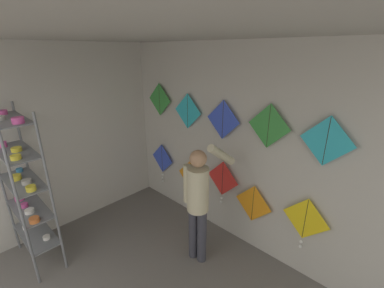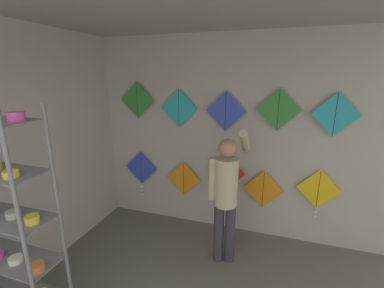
{
  "view_description": "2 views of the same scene",
  "coord_description": "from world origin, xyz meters",
  "px_view_note": "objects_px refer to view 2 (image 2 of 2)",
  "views": [
    {
      "loc": [
        2.03,
        1.06,
        2.68
      ],
      "look_at": [
        -0.35,
        3.54,
        1.42
      ],
      "focal_mm": 24.0,
      "sensor_mm": 36.0,
      "label": 1
    },
    {
      "loc": [
        0.64,
        0.37,
        2.27
      ],
      "look_at": [
        -0.4,
        3.54,
        1.36
      ],
      "focal_mm": 24.0,
      "sensor_mm": 36.0,
      "label": 2
    }
  ],
  "objects_px": {
    "kite_4": "(318,191)",
    "shopkeeper": "(226,190)",
    "kite_2": "(226,174)",
    "kite_7": "(225,111)",
    "kite_9": "(335,115)",
    "kite_0": "(141,170)",
    "kite_1": "(183,179)",
    "kite_3": "(263,189)",
    "kite_6": "(179,108)",
    "shelf_rack": "(2,217)",
    "kite_5": "(137,100)",
    "kite_8": "(278,110)"
  },
  "relations": [
    {
      "from": "shopkeeper",
      "to": "kite_4",
      "type": "height_order",
      "value": "shopkeeper"
    },
    {
      "from": "shelf_rack",
      "to": "kite_3",
      "type": "xyz_separation_m",
      "value": [
        1.94,
        2.15,
        -0.44
      ]
    },
    {
      "from": "kite_6",
      "to": "kite_2",
      "type": "bearing_deg",
      "value": -0.06
    },
    {
      "from": "shelf_rack",
      "to": "kite_6",
      "type": "xyz_separation_m",
      "value": [
        0.7,
        2.15,
        0.63
      ]
    },
    {
      "from": "kite_3",
      "to": "kite_5",
      "type": "height_order",
      "value": "kite_5"
    },
    {
      "from": "shopkeeper",
      "to": "kite_2",
      "type": "relative_size",
      "value": 2.47
    },
    {
      "from": "kite_4",
      "to": "kite_8",
      "type": "bearing_deg",
      "value": 179.93
    },
    {
      "from": "kite_9",
      "to": "kite_3",
      "type": "bearing_deg",
      "value": 180.0
    },
    {
      "from": "shopkeeper",
      "to": "kite_1",
      "type": "height_order",
      "value": "shopkeeper"
    },
    {
      "from": "shopkeeper",
      "to": "kite_0",
      "type": "relative_size",
      "value": 2.24
    },
    {
      "from": "shopkeeper",
      "to": "kite_4",
      "type": "bearing_deg",
      "value": 21.7
    },
    {
      "from": "shelf_rack",
      "to": "kite_5",
      "type": "relative_size",
      "value": 3.82
    },
    {
      "from": "kite_2",
      "to": "kite_9",
      "type": "distance_m",
      "value": 1.57
    },
    {
      "from": "shelf_rack",
      "to": "kite_4",
      "type": "xyz_separation_m",
      "value": [
        2.62,
        2.14,
        -0.36
      ]
    },
    {
      "from": "kite_9",
      "to": "kite_0",
      "type": "bearing_deg",
      "value": -179.98
    },
    {
      "from": "kite_6",
      "to": "kite_7",
      "type": "distance_m",
      "value": 0.67
    },
    {
      "from": "kite_4",
      "to": "kite_5",
      "type": "xyz_separation_m",
      "value": [
        -2.59,
        0.0,
        1.09
      ]
    },
    {
      "from": "kite_4",
      "to": "kite_8",
      "type": "height_order",
      "value": "kite_8"
    },
    {
      "from": "shopkeeper",
      "to": "kite_9",
      "type": "relative_size",
      "value": 3.1
    },
    {
      "from": "shopkeeper",
      "to": "kite_7",
      "type": "xyz_separation_m",
      "value": [
        -0.16,
        0.65,
        0.84
      ]
    },
    {
      "from": "kite_5",
      "to": "kite_6",
      "type": "height_order",
      "value": "kite_5"
    },
    {
      "from": "kite_1",
      "to": "kite_3",
      "type": "relative_size",
      "value": 1.0
    },
    {
      "from": "kite_7",
      "to": "shelf_rack",
      "type": "bearing_deg",
      "value": -122.59
    },
    {
      "from": "shelf_rack",
      "to": "kite_9",
      "type": "relative_size",
      "value": 3.82
    },
    {
      "from": "kite_7",
      "to": "kite_1",
      "type": "bearing_deg",
      "value": 180.0
    },
    {
      "from": "kite_3",
      "to": "kite_7",
      "type": "bearing_deg",
      "value": 180.0
    },
    {
      "from": "shelf_rack",
      "to": "kite_3",
      "type": "bearing_deg",
      "value": 47.91
    },
    {
      "from": "kite_5",
      "to": "kite_9",
      "type": "xyz_separation_m",
      "value": [
        2.65,
        0.0,
        -0.09
      ]
    },
    {
      "from": "shelf_rack",
      "to": "kite_1",
      "type": "xyz_separation_m",
      "value": [
        0.76,
        2.15,
        -0.44
      ]
    },
    {
      "from": "kite_7",
      "to": "kite_9",
      "type": "distance_m",
      "value": 1.32
    },
    {
      "from": "kite_5",
      "to": "kite_7",
      "type": "relative_size",
      "value": 1.0
    },
    {
      "from": "kite_4",
      "to": "shopkeeper",
      "type": "bearing_deg",
      "value": -149.06
    },
    {
      "from": "kite_7",
      "to": "kite_9",
      "type": "xyz_separation_m",
      "value": [
        1.32,
        0.0,
        0.02
      ]
    },
    {
      "from": "kite_2",
      "to": "kite_8",
      "type": "height_order",
      "value": "kite_8"
    },
    {
      "from": "shopkeeper",
      "to": "kite_7",
      "type": "distance_m",
      "value": 1.08
    },
    {
      "from": "kite_8",
      "to": "kite_9",
      "type": "relative_size",
      "value": 1.0
    },
    {
      "from": "shelf_rack",
      "to": "kite_7",
      "type": "xyz_separation_m",
      "value": [
        1.37,
        2.15,
        0.62
      ]
    },
    {
      "from": "kite_3",
      "to": "kite_4",
      "type": "height_order",
      "value": "kite_4"
    },
    {
      "from": "kite_6",
      "to": "shopkeeper",
      "type": "bearing_deg",
      "value": -38.08
    },
    {
      "from": "shopkeeper",
      "to": "kite_7",
      "type": "bearing_deg",
      "value": 94.77
    },
    {
      "from": "kite_6",
      "to": "kite_9",
      "type": "height_order",
      "value": "kite_9"
    },
    {
      "from": "kite_5",
      "to": "kite_8",
      "type": "relative_size",
      "value": 1.0
    },
    {
      "from": "kite_2",
      "to": "kite_7",
      "type": "xyz_separation_m",
      "value": [
        -0.04,
        0.0,
        0.9
      ]
    },
    {
      "from": "shelf_rack",
      "to": "kite_8",
      "type": "height_order",
      "value": "kite_8"
    },
    {
      "from": "kite_1",
      "to": "kite_3",
      "type": "xyz_separation_m",
      "value": [
        1.18,
        0.0,
        -0.0
      ]
    },
    {
      "from": "kite_6",
      "to": "kite_1",
      "type": "bearing_deg",
      "value": 0.0
    },
    {
      "from": "kite_1",
      "to": "kite_4",
      "type": "bearing_deg",
      "value": -0.02
    },
    {
      "from": "kite_0",
      "to": "kite_5",
      "type": "distance_m",
      "value": 1.11
    },
    {
      "from": "shelf_rack",
      "to": "shopkeeper",
      "type": "xyz_separation_m",
      "value": [
        1.53,
        1.49,
        -0.22
      ]
    },
    {
      "from": "kite_0",
      "to": "kite_4",
      "type": "distance_m",
      "value": 2.59
    }
  ]
}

